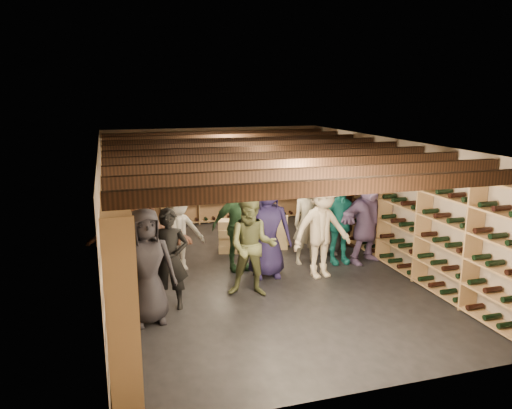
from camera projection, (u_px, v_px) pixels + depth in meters
The scene contains 23 objects.
ground at pixel (260, 271), 9.34m from camera, with size 8.00×8.00×0.00m, color black.
walls at pixel (261, 209), 9.07m from camera, with size 5.52×8.02×2.40m.
ceiling at pixel (261, 143), 8.80m from camera, with size 5.50×8.00×0.01m, color beige.
ceiling_joists at pixel (261, 151), 8.83m from camera, with size 5.40×7.12×0.18m.
wine_rack_left at pixel (115, 226), 8.38m from camera, with size 0.32×7.50×2.15m.
wine_rack_right at pixel (385, 207), 9.82m from camera, with size 0.32×7.50×2.15m.
wine_rack_back at pixel (216, 181), 12.67m from camera, with size 4.70×0.30×2.15m.
crate_stack_left at pixel (275, 232), 10.68m from camera, with size 0.58×0.47×0.68m.
crate_stack_right at pixel (230, 236), 10.40m from camera, with size 0.57×0.46×0.68m.
crate_loose at pixel (277, 240), 10.99m from camera, with size 0.50×0.33×0.17m, color tan.
person_0 at pixel (146, 266), 7.11m from camera, with size 0.83×0.54×1.70m, color black.
person_1 at pixel (170, 259), 7.60m from camera, with size 0.58×0.38×1.58m, color black.
person_2 at pixel (252, 247), 8.08m from camera, with size 0.81×0.63×1.67m, color #505532.
person_3 at pixel (322, 229), 8.88m from camera, with size 1.15×0.66×1.78m, color beige.
person_4 at pixel (339, 223), 9.64m from camera, with size 0.94×0.39×1.60m, color #1B7F7B.
person_5 at pixel (141, 243), 8.02m from camera, with size 1.68×0.54×1.81m, color brown.
person_6 at pixel (267, 228), 8.93m from camera, with size 0.88×0.57×1.79m, color #1F1940.
person_7 at pixel (307, 223), 9.63m from camera, with size 0.59×0.39×1.61m, color gray.
person_8 at pixel (347, 207), 10.55m from camera, with size 0.87×0.68×1.80m, color #48291A.
person_9 at pixel (179, 232), 9.26m from camera, with size 0.97×0.56×1.50m, color #B6B2A7.
person_10 at pixel (238, 226), 9.28m from camera, with size 0.99×0.41×1.68m, color #2C5432.
person_11 at pixel (367, 218), 9.70m from camera, with size 1.65×0.53×1.78m, color slate.
person_12 at pixel (329, 216), 10.23m from camera, with size 0.78×0.51×1.60m, color #333237.
Camera 1 is at (-2.62, -8.43, 3.29)m, focal length 35.00 mm.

